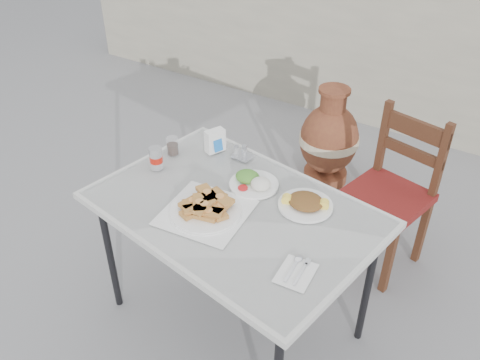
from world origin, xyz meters
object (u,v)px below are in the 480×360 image
Objects in this scene: salad_chopped_plate at (306,203)px; terracotta_urn at (329,140)px; cola_glass at (173,147)px; napkin_holder at (215,141)px; condiment_caddy at (242,153)px; pide_plate at (205,207)px; cafe_table at (234,215)px; salad_rice_plate at (253,182)px; soda_can at (156,158)px; chair at (390,192)px.

terracotta_urn is (-0.40, 1.22, -0.42)m from salad_chopped_plate.
napkin_holder is at bearing 39.42° from cola_glass.
cola_glass is 0.34m from condiment_caddy.
napkin_holder is at bearing 120.25° from pide_plate.
napkin_holder reaches higher than salad_chopped_plate.
salad_rice_plate is (-0.01, 0.18, 0.07)m from cafe_table.
chair is at bearing 40.80° from soda_can.
condiment_caddy is (0.29, 0.30, -0.03)m from soda_can.
salad_chopped_plate is 2.45× the size of condiment_caddy.
cafe_table is 1.44m from terracotta_urn.
cafe_table is 0.40m from condiment_caddy.
salad_rice_plate reaches higher than cafe_table.
cola_glass reaches higher than terracotta_urn.
chair reaches higher than cola_glass.
soda_can is at bearing -94.48° from napkin_holder.
terracotta_urn is (-0.59, 0.55, -0.14)m from chair.
terracotta_urn is at bearing 92.62° from pide_plate.
condiment_caddy is at bearing 31.47° from napkin_holder.
salad_chopped_plate is 2.70× the size of cola_glass.
pide_plate is 0.42m from soda_can.
pide_plate reaches higher than salad_rice_plate.
salad_chopped_plate is 1.36m from terracotta_urn.
soda_can is 0.42m from condiment_caddy.
soda_can is at bearing 159.04° from pide_plate.
salad_rice_plate is 2.34× the size of condiment_caddy.
terracotta_urn is (-0.13, 1.21, -0.43)m from salad_rice_plate.
salad_chopped_plate is 0.61m from napkin_holder.
salad_rice_plate is 2.58× the size of cola_glass.
salad_chopped_plate is 0.47m from condiment_caddy.
soda_can reaches higher than salad_rice_plate.
terracotta_urn is at bearing 103.39° from napkin_holder.
napkin_holder reaches higher than pide_plate.
salad_rice_plate is at bearing 76.54° from pide_plate.
chair reaches higher than salad_rice_plate.
pide_plate is 1.55m from terracotta_urn.
condiment_caddy is (-0.18, 0.35, 0.07)m from cafe_table.
salad_rice_plate reaches higher than salad_chopped_plate.
chair reaches higher than pide_plate.
cola_glass reaches higher than cafe_table.
salad_chopped_plate is (0.33, 0.26, -0.01)m from pide_plate.
pide_plate is at bearing -105.76° from chair.
terracotta_urn is at bearing 95.85° from cafe_table.
pide_plate is at bearing -141.66° from salad_chopped_plate.
terracotta_urn is (0.18, 1.06, -0.46)m from napkin_holder.
cafe_table is 1.88× the size of terracotta_urn.
salad_chopped_plate is at bearing 7.45° from napkin_holder.
condiment_caddy is at bearing 26.71° from cola_glass.
cola_glass is 1.32m from terracotta_urn.
pide_plate reaches higher than cafe_table.
pide_plate is at bearing -87.38° from terracotta_urn.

